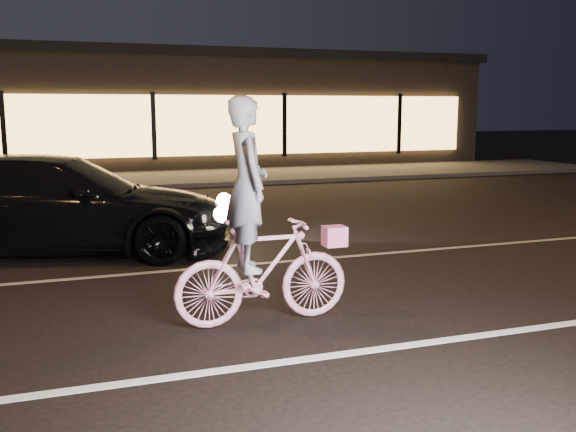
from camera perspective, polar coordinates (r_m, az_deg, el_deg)
name	(u,v)px	position (r m, az deg, el deg)	size (l,w,h in m)	color
ground	(328,302)	(7.40, 3.56, -7.65)	(90.00, 90.00, 0.00)	black
lane_stripe_near	(390,348)	(6.11, 9.07, -11.48)	(60.00, 0.12, 0.01)	silver
lane_stripe_far	(274,262)	(9.21, -1.23, -4.14)	(60.00, 0.10, 0.01)	gray
sidewalk	(163,179)	(19.82, -11.03, 3.26)	(30.00, 4.00, 0.12)	#383533
storefront	(139,109)	(25.63, -13.10, 9.27)	(25.40, 8.42, 4.20)	black
cyclist	(259,245)	(6.48, -2.63, -2.62)	(1.84, 0.63, 2.31)	#DB3572
sedan	(59,205)	(10.26, -19.69, 0.95)	(5.50, 3.31, 1.49)	black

